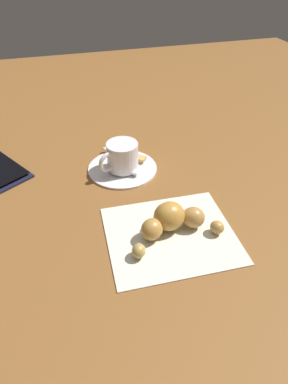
% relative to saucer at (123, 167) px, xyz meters
% --- Properties ---
extents(ground_plane, '(1.80, 1.80, 0.00)m').
position_rel_saucer_xyz_m(ground_plane, '(-0.08, 0.00, -0.00)').
color(ground_plane, brown).
extents(saucer, '(0.14, 0.14, 0.01)m').
position_rel_saucer_xyz_m(saucer, '(0.00, 0.00, 0.00)').
color(saucer, white).
rests_on(saucer, ground).
extents(espresso_cup, '(0.06, 0.08, 0.05)m').
position_rel_saucer_xyz_m(espresso_cup, '(-0.01, -0.00, 0.03)').
color(espresso_cup, white).
rests_on(espresso_cup, saucer).
extents(teaspoon, '(0.12, 0.05, 0.01)m').
position_rel_saucer_xyz_m(teaspoon, '(-0.00, -0.00, 0.01)').
color(teaspoon, silver).
rests_on(teaspoon, saucer).
extents(sugar_packet, '(0.05, 0.05, 0.01)m').
position_rel_saucer_xyz_m(sugar_packet, '(0.02, -0.02, 0.01)').
color(sugar_packet, tan).
rests_on(sugar_packet, saucer).
extents(napkin, '(0.18, 0.20, 0.00)m').
position_rel_saucer_xyz_m(napkin, '(-0.20, -0.03, -0.00)').
color(napkin, silver).
rests_on(napkin, ground).
extents(croissant, '(0.08, 0.16, 0.05)m').
position_rel_saucer_xyz_m(croissant, '(-0.19, -0.03, 0.02)').
color(croissant, '#B98A44').
rests_on(croissant, napkin).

